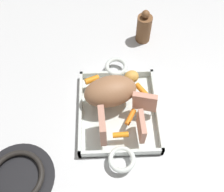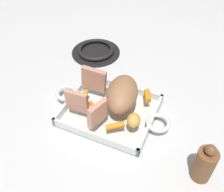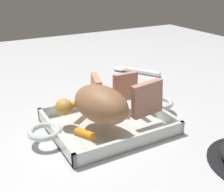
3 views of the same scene
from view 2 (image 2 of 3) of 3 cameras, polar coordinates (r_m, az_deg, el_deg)
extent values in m
plane|color=silver|center=(0.89, -0.42, -3.72)|extent=(2.28, 2.28, 0.00)
cube|color=silver|center=(0.88, -0.43, -3.52)|extent=(0.29, 0.24, 0.01)
cube|color=silver|center=(0.95, 2.48, 1.82)|extent=(0.29, 0.01, 0.03)
cube|color=silver|center=(0.81, -3.90, -8.64)|extent=(0.29, 0.01, 0.03)
cube|color=silver|center=(0.85, 8.21, -5.76)|extent=(0.01, 0.24, 0.03)
cube|color=silver|center=(0.92, -8.31, -0.38)|extent=(0.01, 0.24, 0.03)
torus|color=silver|center=(0.83, 9.84, -5.63)|extent=(0.08, 0.08, 0.01)
torus|color=silver|center=(0.92, -9.65, 0.64)|extent=(0.08, 0.08, 0.01)
ellipsoid|color=#976746|center=(0.84, 2.17, 0.46)|extent=(0.13, 0.18, 0.08)
cube|color=tan|center=(0.79, -3.12, -3.77)|extent=(0.04, 0.08, 0.08)
cube|color=tan|center=(0.89, -3.89, 3.55)|extent=(0.09, 0.02, 0.09)
cube|color=tan|center=(0.83, -7.50, -1.18)|extent=(0.08, 0.02, 0.08)
cylinder|color=orange|center=(0.85, -3.78, -2.35)|extent=(0.05, 0.04, 0.02)
cylinder|color=orange|center=(0.89, -6.06, 0.17)|extent=(0.02, 0.05, 0.02)
cylinder|color=orange|center=(0.79, 0.68, -6.39)|extent=(0.06, 0.05, 0.02)
cylinder|color=orange|center=(0.88, 7.58, 0.02)|extent=(0.04, 0.05, 0.02)
ellipsoid|color=gold|center=(0.79, 4.64, -5.21)|extent=(0.05, 0.06, 0.04)
cylinder|color=black|center=(1.14, -3.45, 9.37)|extent=(0.20, 0.20, 0.01)
torus|color=black|center=(1.13, -3.48, 9.87)|extent=(0.15, 0.15, 0.02)
cylinder|color=brown|center=(0.75, 19.03, -13.73)|extent=(0.05, 0.05, 0.11)
sphere|color=brown|center=(0.69, 20.32, -10.77)|extent=(0.03, 0.03, 0.03)
camera|label=1|loc=(0.87, -36.35, 45.24)|focal=43.46mm
camera|label=3|loc=(1.15, 29.03, 24.82)|focal=46.97mm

